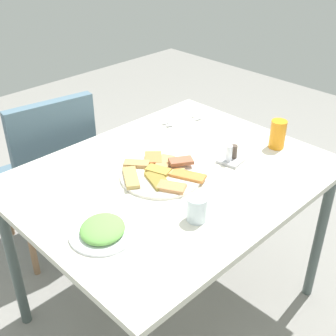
{
  "coord_description": "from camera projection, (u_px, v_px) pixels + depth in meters",
  "views": [
    {
      "loc": [
        -1.02,
        -1.01,
        1.63
      ],
      "look_at": [
        -0.02,
        0.01,
        0.76
      ],
      "focal_mm": 47.11,
      "sensor_mm": 36.0,
      "label": 1
    }
  ],
  "objects": [
    {
      "name": "paper_napkin",
      "position": [
        181.0,
        122.0,
        2.09
      ],
      "size": [
        0.16,
        0.16,
        0.0
      ],
      "primitive_type": "cube",
      "rotation": [
        0.0,
        0.0,
        -0.33
      ],
      "color": "white",
      "rests_on": "dining_table"
    },
    {
      "name": "pide_platter",
      "position": [
        161.0,
        174.0,
        1.67
      ],
      "size": [
        0.32,
        0.32,
        0.04
      ],
      "color": "white",
      "rests_on": "dining_table"
    },
    {
      "name": "condiment_caddy",
      "position": [
        231.0,
        157.0,
        1.76
      ],
      "size": [
        0.1,
        0.1,
        0.08
      ],
      "color": "#B2B2B7",
      "rests_on": "dining_table"
    },
    {
      "name": "ground_plane",
      "position": [
        172.0,
        305.0,
        2.07
      ],
      "size": [
        6.0,
        6.0,
        0.0
      ],
      "primitive_type": "plane",
      "color": "gray"
    },
    {
      "name": "dining_chair",
      "position": [
        51.0,
        170.0,
        2.17
      ],
      "size": [
        0.48,
        0.48,
        0.89
      ],
      "color": "slate",
      "rests_on": "ground_plane"
    },
    {
      "name": "spoon",
      "position": [
        178.0,
        120.0,
        2.1
      ],
      "size": [
        0.17,
        0.06,
        0.0
      ],
      "primitive_type": "cube",
      "rotation": [
        0.0,
        0.0,
        -0.23
      ],
      "color": "silver",
      "rests_on": "paper_napkin"
    },
    {
      "name": "soda_can",
      "position": [
        278.0,
        134.0,
        1.84
      ],
      "size": [
        0.07,
        0.07,
        0.12
      ],
      "primitive_type": "cylinder",
      "rotation": [
        0.0,
        0.0,
        3.25
      ],
      "color": "orange",
      "rests_on": "dining_table"
    },
    {
      "name": "salad_plate_greens",
      "position": [
        103.0,
        230.0,
        1.37
      ],
      "size": [
        0.21,
        0.21,
        0.04
      ],
      "color": "white",
      "rests_on": "dining_table"
    },
    {
      "name": "fork",
      "position": [
        184.0,
        122.0,
        2.07
      ],
      "size": [
        0.18,
        0.07,
        0.0
      ],
      "primitive_type": "cube",
      "rotation": [
        0.0,
        0.0,
        -0.3
      ],
      "color": "silver",
      "rests_on": "paper_napkin"
    },
    {
      "name": "dining_table",
      "position": [
        172.0,
        189.0,
        1.73
      ],
      "size": [
        1.17,
        0.93,
        0.73
      ],
      "color": "silver",
      "rests_on": "ground_plane"
    },
    {
      "name": "drinking_glass",
      "position": [
        197.0,
        209.0,
        1.43
      ],
      "size": [
        0.07,
        0.07,
        0.09
      ],
      "primitive_type": "cylinder",
      "color": "silver",
      "rests_on": "dining_table"
    }
  ]
}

